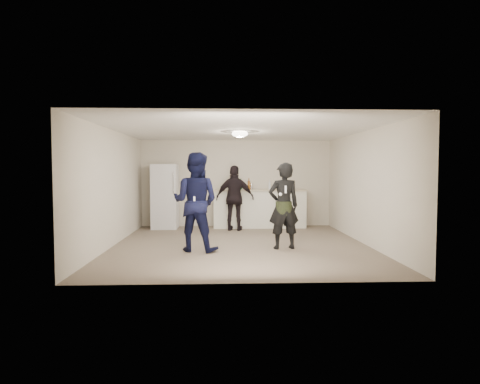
{
  "coord_description": "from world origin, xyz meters",
  "views": [
    {
      "loc": [
        -0.35,
        -8.69,
        1.63
      ],
      "look_at": [
        0.0,
        0.2,
        1.15
      ],
      "focal_mm": 30.0,
      "sensor_mm": 36.0,
      "label": 1
    }
  ],
  "objects_px": {
    "man": "(195,202)",
    "counter": "(259,209)",
    "spectator": "(235,198)",
    "shaker": "(251,186)",
    "fridge": "(165,196)",
    "woman": "(284,206)"
  },
  "relations": [
    {
      "from": "counter",
      "to": "woman",
      "type": "height_order",
      "value": "woman"
    },
    {
      "from": "man",
      "to": "shaker",
      "type": "bearing_deg",
      "value": -95.71
    },
    {
      "from": "shaker",
      "to": "spectator",
      "type": "bearing_deg",
      "value": -129.69
    },
    {
      "from": "counter",
      "to": "man",
      "type": "height_order",
      "value": "man"
    },
    {
      "from": "man",
      "to": "spectator",
      "type": "distance_m",
      "value": 2.86
    },
    {
      "from": "counter",
      "to": "fridge",
      "type": "distance_m",
      "value": 2.69
    },
    {
      "from": "man",
      "to": "woman",
      "type": "distance_m",
      "value": 1.82
    },
    {
      "from": "man",
      "to": "counter",
      "type": "bearing_deg",
      "value": -99.21
    },
    {
      "from": "shaker",
      "to": "spectator",
      "type": "xyz_separation_m",
      "value": [
        -0.49,
        -0.59,
        -0.29
      ]
    },
    {
      "from": "counter",
      "to": "man",
      "type": "relative_size",
      "value": 1.31
    },
    {
      "from": "shaker",
      "to": "man",
      "type": "xyz_separation_m",
      "value": [
        -1.36,
        -3.31,
        -0.18
      ]
    },
    {
      "from": "shaker",
      "to": "spectator",
      "type": "height_order",
      "value": "spectator"
    },
    {
      "from": "counter",
      "to": "fridge",
      "type": "bearing_deg",
      "value": -178.5
    },
    {
      "from": "shaker",
      "to": "counter",
      "type": "bearing_deg",
      "value": -8.56
    },
    {
      "from": "man",
      "to": "spectator",
      "type": "bearing_deg",
      "value": -91.14
    },
    {
      "from": "fridge",
      "to": "woman",
      "type": "distance_m",
      "value": 4.21
    },
    {
      "from": "man",
      "to": "spectator",
      "type": "height_order",
      "value": "man"
    },
    {
      "from": "counter",
      "to": "spectator",
      "type": "xyz_separation_m",
      "value": [
        -0.71,
        -0.55,
        0.36
      ]
    },
    {
      "from": "fridge",
      "to": "woman",
      "type": "bearing_deg",
      "value": -46.58
    },
    {
      "from": "counter",
      "to": "fridge",
      "type": "relative_size",
      "value": 1.44
    },
    {
      "from": "shaker",
      "to": "spectator",
      "type": "relative_size",
      "value": 0.1
    },
    {
      "from": "fridge",
      "to": "woman",
      "type": "xyz_separation_m",
      "value": [
        2.9,
        -3.06,
        -0.0
      ]
    }
  ]
}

